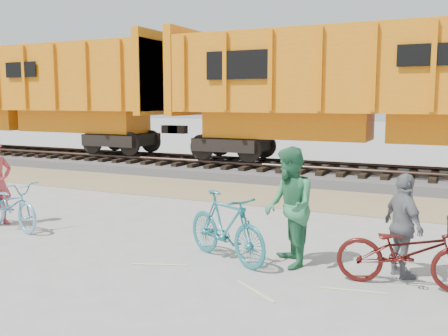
{
  "coord_description": "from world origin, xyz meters",
  "views": [
    {
      "loc": [
        3.21,
        -7.32,
        2.59
      ],
      "look_at": [
        -0.95,
        1.5,
        1.29
      ],
      "focal_mm": 40.0,
      "sensor_mm": 36.0,
      "label": 1
    }
  ],
  "objects": [
    {
      "name": "hopper_car_center",
      "position": [
        0.94,
        9.0,
        3.01
      ],
      "size": [
        14.0,
        3.13,
        4.65
      ],
      "color": "black",
      "rests_on": "track"
    },
    {
      "name": "bicycle_teal",
      "position": [
        -0.14,
        -0.15,
        0.56
      ],
      "size": [
        1.92,
        1.29,
        1.13
      ],
      "primitive_type": "imported",
      "rotation": [
        0.0,
        0.0,
        1.12
      ],
      "color": "#1F747E",
      "rests_on": "ground"
    },
    {
      "name": "gravel_strip",
      "position": [
        0.0,
        5.5,
        0.01
      ],
      "size": [
        120.0,
        3.0,
        0.02
      ],
      "primitive_type": "cube",
      "color": "#96865D",
      "rests_on": "ground"
    },
    {
      "name": "bicycle_blue",
      "position": [
        -4.97,
        -0.14,
        0.5
      ],
      "size": [
        2.01,
        1.12,
        1.0
      ],
      "primitive_type": "imported",
      "rotation": [
        0.0,
        0.0,
        1.32
      ],
      "color": "#6FAACE",
      "rests_on": "ground"
    },
    {
      "name": "person_man",
      "position": [
        0.86,
        0.05,
        0.95
      ],
      "size": [
        1.09,
        1.16,
        1.9
      ],
      "primitive_type": "imported",
      "rotation": [
        0.0,
        0.0,
        -1.03
      ],
      "color": "#2F784C",
      "rests_on": "ground"
    },
    {
      "name": "ballast_bed",
      "position": [
        0.0,
        9.0,
        0.15
      ],
      "size": [
        120.0,
        4.0,
        0.3
      ],
      "primitive_type": "cube",
      "color": "slate",
      "rests_on": "ground"
    },
    {
      "name": "bicycle_maroon",
      "position": [
        2.65,
        -0.14,
        0.51
      ],
      "size": [
        1.97,
        0.82,
        1.01
      ],
      "primitive_type": "imported",
      "rotation": [
        0.0,
        0.0,
        1.65
      ],
      "color": "#430F0D",
      "rests_on": "ground"
    },
    {
      "name": "ground",
      "position": [
        0.0,
        0.0,
        0.0
      ],
      "size": [
        120.0,
        120.0,
        0.0
      ],
      "primitive_type": "plane",
      "color": "#9E9E99",
      "rests_on": "ground"
    },
    {
      "name": "person_woman",
      "position": [
        2.55,
        0.26,
        0.78
      ],
      "size": [
        0.85,
        0.96,
        1.56
      ],
      "primitive_type": "imported",
      "rotation": [
        0.0,
        0.0,
        2.22
      ],
      "color": "slate",
      "rests_on": "ground"
    },
    {
      "name": "hopper_car_left",
      "position": [
        -14.06,
        9.0,
        3.01
      ],
      "size": [
        14.0,
        3.13,
        4.65
      ],
      "color": "black",
      "rests_on": "track"
    },
    {
      "name": "track",
      "position": [
        0.0,
        9.0,
        0.47
      ],
      "size": [
        120.0,
        2.6,
        0.24
      ],
      "color": "black",
      "rests_on": "ballast_bed"
    }
  ]
}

